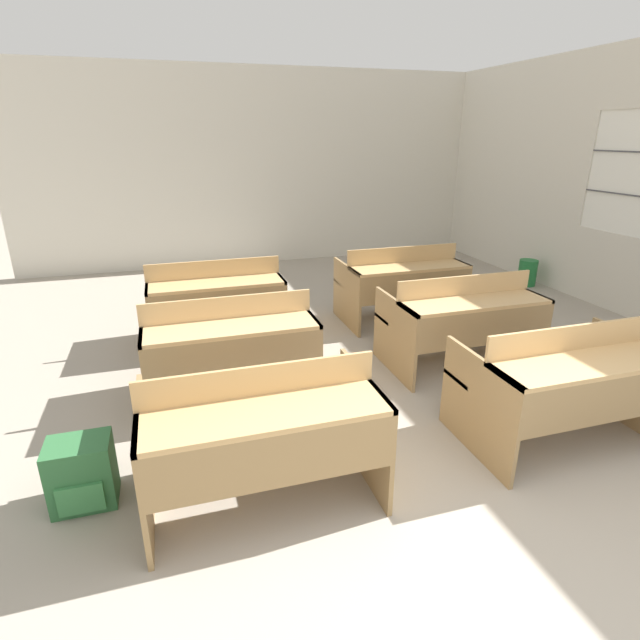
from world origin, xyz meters
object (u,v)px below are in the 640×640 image
Objects in this scene: bench_third_left at (216,299)px; bench_third_right at (402,281)px; wastepaper_bin at (527,273)px; bench_front_right at (565,380)px; schoolbag at (82,473)px; bench_second_right at (462,318)px; bench_second_left at (230,344)px; bench_front_left at (262,430)px.

bench_third_right is at bearing 0.59° from bench_third_left.
bench_third_right is at bearing -161.92° from wastepaper_bin.
bench_front_right is 3.95m from wastepaper_bin.
wastepaper_bin is 0.90× the size of schoolbag.
schoolbag is (-3.01, 0.27, -0.26)m from bench_front_right.
bench_second_right is at bearing 90.23° from bench_front_right.
schoolbag is (-3.01, -2.19, -0.26)m from bench_third_right.
bench_second_left is 2.37m from bench_third_right.
bench_second_right is 3.17m from schoolbag.
bench_third_left is at bearing -169.89° from wastepaper_bin.
bench_front_right is 3.04m from schoolbag.
bench_third_right is at bearing 89.96° from bench_front_right.
bench_third_left is at bearing -179.41° from bench_third_right.
bench_second_left is 1.19m from bench_third_left.
bench_front_left is 1.00× the size of bench_third_left.
wastepaper_bin is (4.33, 3.20, -0.28)m from bench_front_left.
bench_front_left is 2.03m from bench_front_right.
schoolbag is (-0.97, -0.98, -0.26)m from bench_second_left.
bench_front_right is at bearing -89.77° from bench_second_right.
bench_second_left and bench_third_right have the same top height.
bench_second_right is at bearing 17.88° from schoolbag.
wastepaper_bin is at bearing 28.99° from schoolbag.
bench_second_left is at bearing 90.42° from bench_front_left.
bench_front_left is at bearing -14.76° from schoolbag.
schoolbag is at bearing -162.12° from bench_second_right.
schoolbag is at bearing 174.94° from bench_front_right.
wastepaper_bin is at bearing 54.42° from bench_front_right.
bench_second_right and bench_third_left have the same top height.
bench_third_left is at bearing 89.08° from bench_second_left.
bench_third_right is 3.25× the size of schoolbag.
bench_second_right is 3.04m from wastepaper_bin.
bench_second_left is at bearing 148.50° from bench_front_right.
bench_third_left reaches higher than schoolbag.
bench_front_left is 1.00× the size of bench_second_right.
bench_front_left and bench_front_right have the same top height.
wastepaper_bin is (2.29, 0.75, -0.28)m from bench_third_right.
bench_front_left and bench_second_left have the same top height.
bench_second_right is at bearing -139.40° from wastepaper_bin.
bench_third_right is at bearing 50.32° from bench_front_left.
bench_third_left is 2.02m from bench_third_right.
bench_second_left and bench_third_left have the same top height.
bench_front_right is at bearing -5.06° from schoolbag.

